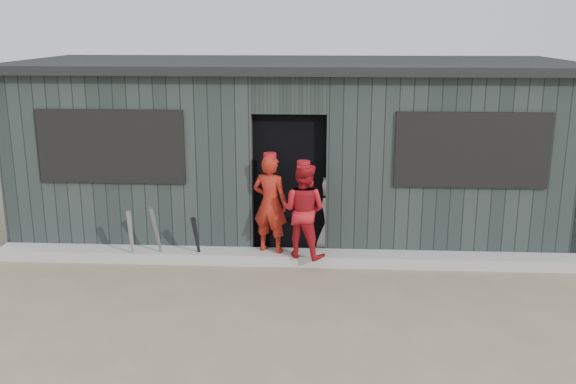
# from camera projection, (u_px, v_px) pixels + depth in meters

# --- Properties ---
(ground) EXTENTS (80.00, 80.00, 0.00)m
(ground) POSITION_uv_depth(u_px,v_px,m) (279.00, 322.00, 6.97)
(ground) COLOR #766851
(ground) RESTS_ON ground
(curb) EXTENTS (8.00, 0.36, 0.15)m
(curb) POSITION_uv_depth(u_px,v_px,m) (288.00, 257.00, 8.71)
(curb) COLOR #A4A5A0
(curb) RESTS_ON ground
(bat_left) EXTENTS (0.13, 0.33, 0.80)m
(bat_left) POSITION_uv_depth(u_px,v_px,m) (131.00, 237.00, 8.52)
(bat_left) COLOR #9D9DA5
(bat_left) RESTS_ON ground
(bat_mid) EXTENTS (0.15, 0.31, 0.84)m
(bat_mid) POSITION_uv_depth(u_px,v_px,m) (157.00, 235.00, 8.57)
(bat_mid) COLOR slate
(bat_mid) RESTS_ON ground
(bat_right) EXTENTS (0.10, 0.32, 0.69)m
(bat_right) POSITION_uv_depth(u_px,v_px,m) (197.00, 240.00, 8.58)
(bat_right) COLOR black
(bat_right) RESTS_ON ground
(player_red_left) EXTENTS (0.56, 0.46, 1.33)m
(player_red_left) POSITION_uv_depth(u_px,v_px,m) (270.00, 204.00, 8.58)
(player_red_left) COLOR #A42014
(player_red_left) RESTS_ON curb
(player_red_right) EXTENTS (0.75, 0.67, 1.27)m
(player_red_right) POSITION_uv_depth(u_px,v_px,m) (303.00, 210.00, 8.39)
(player_red_right) COLOR red
(player_red_right) RESTS_ON curb
(player_grey_back) EXTENTS (0.62, 0.47, 1.14)m
(player_grey_back) POSITION_uv_depth(u_px,v_px,m) (328.00, 214.00, 8.97)
(player_grey_back) COLOR silver
(player_grey_back) RESTS_ON ground
(dugout) EXTENTS (8.30, 3.30, 2.62)m
(dugout) POSITION_uv_depth(u_px,v_px,m) (294.00, 147.00, 10.03)
(dugout) COLOR black
(dugout) RESTS_ON ground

